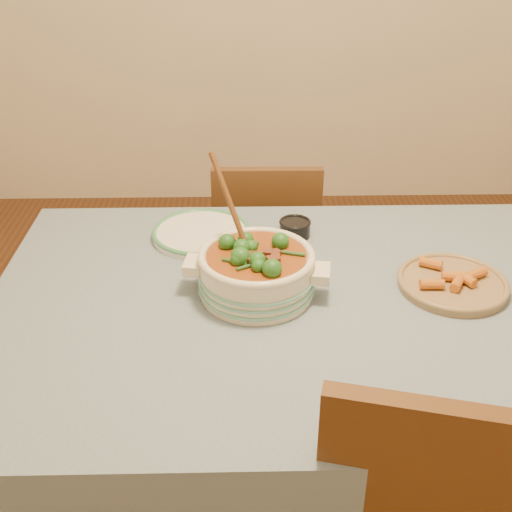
% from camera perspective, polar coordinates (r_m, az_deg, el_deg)
% --- Properties ---
extents(floor, '(4.50, 4.50, 0.00)m').
position_cam_1_polar(floor, '(2.14, 4.70, -20.95)').
color(floor, '#4F2616').
rests_on(floor, ground).
extents(dining_table, '(1.68, 1.08, 0.76)m').
position_cam_1_polar(dining_table, '(1.67, 5.65, -6.49)').
color(dining_table, brown).
rests_on(dining_table, floor).
extents(stew_casserole, '(0.37, 0.32, 0.35)m').
position_cam_1_polar(stew_casserole, '(1.60, 0.03, -1.15)').
color(stew_casserole, beige).
rests_on(stew_casserole, dining_table).
extents(white_plate, '(0.36, 0.36, 0.03)m').
position_cam_1_polar(white_plate, '(1.90, -4.90, 2.08)').
color(white_plate, white).
rests_on(white_plate, dining_table).
extents(condiment_bowl, '(0.11, 0.11, 0.05)m').
position_cam_1_polar(condiment_bowl, '(1.89, 3.48, 2.56)').
color(condiment_bowl, black).
rests_on(condiment_bowl, dining_table).
extents(fried_plate, '(0.33, 0.33, 0.05)m').
position_cam_1_polar(fried_plate, '(1.72, 17.08, -2.18)').
color(fried_plate, '#9F7D58').
rests_on(fried_plate, dining_table).
extents(chair_far, '(0.39, 0.39, 0.82)m').
position_cam_1_polar(chair_far, '(2.44, 0.86, 0.88)').
color(chair_far, brown).
rests_on(chair_far, floor).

